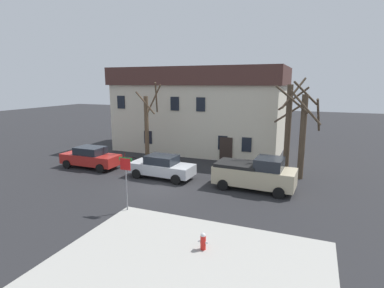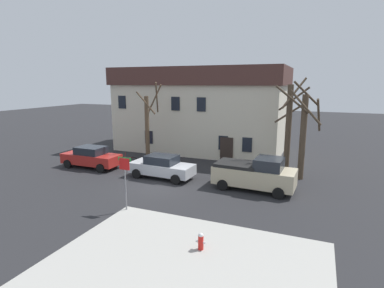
{
  "view_description": "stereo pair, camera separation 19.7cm",
  "coord_description": "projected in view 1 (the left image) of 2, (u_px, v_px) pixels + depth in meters",
  "views": [
    {
      "loc": [
        9.31,
        -16.75,
        6.66
      ],
      "look_at": [
        1.44,
        2.71,
        2.44
      ],
      "focal_mm": 28.76,
      "sensor_mm": 36.0,
      "label": 1
    },
    {
      "loc": [
        9.5,
        -16.67,
        6.66
      ],
      "look_at": [
        1.44,
        2.71,
        2.44
      ],
      "focal_mm": 28.76,
      "sensor_mm": 36.0,
      "label": 2
    }
  ],
  "objects": [
    {
      "name": "tree_bare_mid",
      "position": [
        289.0,
        126.0,
        21.88
      ],
      "size": [
        3.02,
        3.15,
        6.75
      ],
      "color": "#4C3D2D",
      "rests_on": "ground_plane"
    },
    {
      "name": "tree_bare_far",
      "position": [
        303.0,
        133.0,
        20.99
      ],
      "size": [
        2.68,
        2.69,
        7.0
      ],
      "color": "#4C3D2D",
      "rests_on": "ground_plane"
    },
    {
      "name": "ground_plane",
      "position": [
        156.0,
        187.0,
        19.96
      ],
      "size": [
        120.0,
        120.0,
        0.0
      ],
      "primitive_type": "plane",
      "color": "#262628"
    },
    {
      "name": "pickup_truck_beige",
      "position": [
        255.0,
        174.0,
        19.34
      ],
      "size": [
        5.13,
        2.48,
        2.11
      ],
      "color": "#C6B793",
      "rests_on": "ground_plane"
    },
    {
      "name": "sidewalk_slab",
      "position": [
        184.0,
        271.0,
        10.92
      ],
      "size": [
        10.15,
        8.16,
        0.12
      ],
      "primitive_type": "cube",
      "color": "#A8A59E",
      "rests_on": "ground_plane"
    },
    {
      "name": "tree_bare_near",
      "position": [
        147.0,
        125.0,
        25.53
      ],
      "size": [
        1.93,
        2.26,
        6.68
      ],
      "color": "brown",
      "rests_on": "ground_plane"
    },
    {
      "name": "car_silver_sedan",
      "position": [
        162.0,
        167.0,
        21.65
      ],
      "size": [
        4.64,
        2.16,
        1.64
      ],
      "color": "#B7BABF",
      "rests_on": "ground_plane"
    },
    {
      "name": "bicycle_leaning",
      "position": [
        127.0,
        161.0,
        25.1
      ],
      "size": [
        1.73,
        0.39,
        1.03
      ],
      "color": "black",
      "rests_on": "ground_plane"
    },
    {
      "name": "fire_hydrant",
      "position": [
        203.0,
        241.0,
        12.19
      ],
      "size": [
        0.42,
        0.22,
        0.7
      ],
      "color": "red",
      "rests_on": "sidewalk_slab"
    },
    {
      "name": "street_sign_pole",
      "position": [
        126.0,
        174.0,
        15.69
      ],
      "size": [
        0.76,
        0.07,
        2.92
      ],
      "color": "slate",
      "rests_on": "ground_plane"
    },
    {
      "name": "building_main",
      "position": [
        201.0,
        109.0,
        30.57
      ],
      "size": [
        16.3,
        8.45,
        8.03
      ],
      "color": "beige",
      "rests_on": "ground_plane"
    },
    {
      "name": "car_red_sedan",
      "position": [
        91.0,
        157.0,
        24.27
      ],
      "size": [
        4.7,
        2.04,
        1.68
      ],
      "color": "#AD231E",
      "rests_on": "ground_plane"
    }
  ]
}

